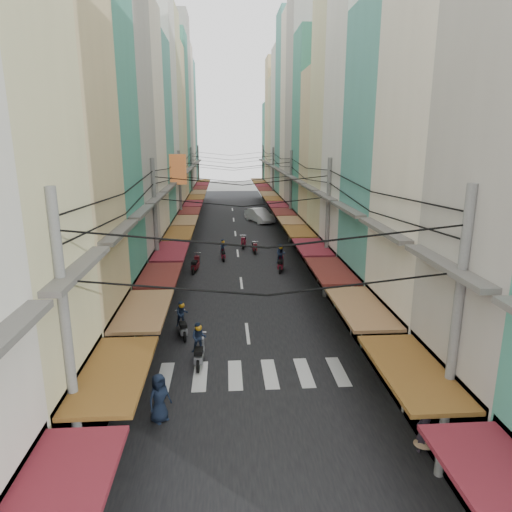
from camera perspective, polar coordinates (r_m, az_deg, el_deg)
name	(u,v)px	position (r m, az deg, el deg)	size (l,w,h in m)	color
ground	(246,318)	(24.38, -1.31, -7.75)	(160.00, 160.00, 0.00)	slate
road	(236,238)	(43.54, -2.54, 2.27)	(10.00, 80.00, 0.02)	black
sidewalk_left	(167,239)	(43.87, -11.06, 2.13)	(3.00, 80.00, 0.06)	gray
sidewalk_right	(303,237)	(44.17, 5.93, 2.41)	(3.00, 80.00, 0.06)	gray
crosswalk	(252,374)	(18.96, -0.44, -14.55)	(7.55, 2.40, 0.01)	silver
building_row_left	(139,131)	(39.72, -14.47, 14.86)	(7.80, 67.67, 23.70)	silver
building_row_right	(330,136)	(39.99, 9.24, 14.59)	(7.80, 68.98, 22.59)	teal
utility_poles	(237,172)	(37.66, -2.45, 10.47)	(10.20, 66.13, 8.20)	slate
white_car	(259,222)	(51.83, 0.42, 4.25)	(5.50, 2.16, 1.94)	white
bicycle	(384,314)	(25.84, 15.67, -7.00)	(0.55, 1.46, 1.00)	black
moving_scooters	(232,276)	(29.82, -2.99, -2.45)	(6.57, 23.05, 1.97)	black
parked_scooters	(351,336)	(21.56, 11.78, -9.74)	(13.23, 14.22, 1.02)	black
pedestrians	(165,292)	(25.61, -11.37, -4.42)	(12.26, 26.68, 2.19)	#271F2A
market_umbrella	(455,341)	(18.16, 23.64, -9.68)	(2.34, 2.34, 2.46)	#B2B2B7
traffic_sign	(353,295)	(22.05, 11.98, -4.82)	(0.10, 0.62, 2.83)	slate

